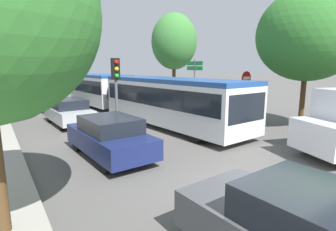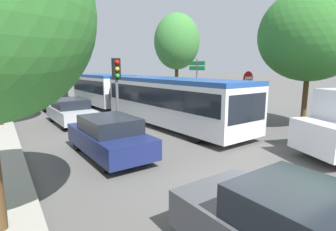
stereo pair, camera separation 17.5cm
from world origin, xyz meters
The scene contains 12 objects.
ground_plane centered at (0.00, 0.00, 0.00)m, with size 200.00×200.00×0.00m, color #565451.
articulated_bus centered at (2.03, 11.23, 1.43)m, with size 3.55×16.84×2.48m.
city_bus_rear centered at (-1.95, 39.16, 1.44)m, with size 2.92×11.62×2.48m.
queued_car_navy centered at (-2.15, 4.87, 0.70)m, with size 1.86×4.06×1.39m.
queued_car_silver centered at (-2.01, 11.03, 0.69)m, with size 1.84×4.01×1.37m.
queued_car_black centered at (-1.86, 17.37, 0.76)m, with size 2.01×4.39×1.50m.
queued_car_green centered at (-1.78, 22.97, 0.71)m, with size 1.87×4.09×1.40m.
traffic_light centered at (-0.88, 7.15, 2.50)m, with size 0.33×0.37×3.40m.
no_entry_sign centered at (5.85, 5.81, 1.88)m, with size 0.70×0.08×2.82m.
direction_sign_post centered at (6.73, 11.11, 2.55)m, with size 0.33×1.39×3.60m.
tree_right_near centered at (7.52, 3.63, 4.54)m, with size 4.83×4.83×6.75m.
tree_right_mid centered at (7.64, 14.91, 4.99)m, with size 3.76×3.76×7.40m.
Camera 1 is at (-5.32, -3.38, 3.01)m, focal length 28.00 mm.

